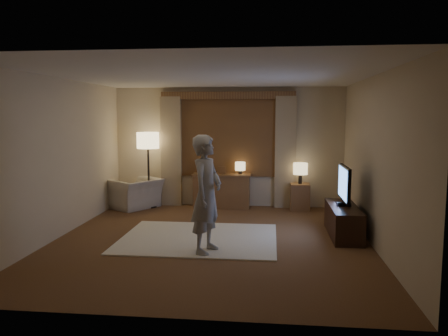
# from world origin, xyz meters

# --- Properties ---
(room) EXTENTS (5.04, 5.54, 2.64)m
(room) POSITION_xyz_m (0.00, 0.50, 1.33)
(room) COLOR brown
(room) RESTS_ON ground
(rug) EXTENTS (2.50, 2.00, 0.02)m
(rug) POSITION_xyz_m (-0.21, 0.04, 0.01)
(rug) COLOR white
(rug) RESTS_ON floor
(sideboard) EXTENTS (1.20, 0.40, 0.70)m
(sideboard) POSITION_xyz_m (-0.11, 2.50, 0.35)
(sideboard) COLOR brown
(sideboard) RESTS_ON floor
(picture_frame) EXTENTS (0.16, 0.02, 0.20)m
(picture_frame) POSITION_xyz_m (-0.11, 2.50, 0.80)
(picture_frame) COLOR brown
(picture_frame) RESTS_ON sideboard
(plant) EXTENTS (0.17, 0.13, 0.30)m
(plant) POSITION_xyz_m (-0.51, 2.50, 0.85)
(plant) COLOR #999999
(plant) RESTS_ON sideboard
(table_lamp_sideboard) EXTENTS (0.22, 0.22, 0.30)m
(table_lamp_sideboard) POSITION_xyz_m (0.29, 2.50, 0.90)
(table_lamp_sideboard) COLOR black
(table_lamp_sideboard) RESTS_ON sideboard
(floor_lamp) EXTENTS (0.48, 0.48, 1.63)m
(floor_lamp) POSITION_xyz_m (-1.70, 2.37, 1.37)
(floor_lamp) COLOR black
(floor_lamp) RESTS_ON floor
(armchair) EXTENTS (1.25, 1.28, 0.63)m
(armchair) POSITION_xyz_m (-1.97, 2.27, 0.32)
(armchair) COLOR #BEB49D
(armchair) RESTS_ON floor
(side_table) EXTENTS (0.40, 0.40, 0.56)m
(side_table) POSITION_xyz_m (1.56, 2.45, 0.28)
(side_table) COLOR brown
(side_table) RESTS_ON floor
(table_lamp_side) EXTENTS (0.30, 0.30, 0.44)m
(table_lamp_side) POSITION_xyz_m (1.56, 2.45, 0.87)
(table_lamp_side) COLOR black
(table_lamp_side) RESTS_ON side_table
(tv_stand) EXTENTS (0.45, 1.40, 0.50)m
(tv_stand) POSITION_xyz_m (2.15, 0.49, 0.25)
(tv_stand) COLOR black
(tv_stand) RESTS_ON floor
(tv) EXTENTS (0.23, 0.92, 0.67)m
(tv) POSITION_xyz_m (2.15, 0.49, 0.87)
(tv) COLOR black
(tv) RESTS_ON tv_stand
(person) EXTENTS (0.57, 0.71, 1.70)m
(person) POSITION_xyz_m (0.03, -0.66, 0.87)
(person) COLOR #AAA59D
(person) RESTS_ON rug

